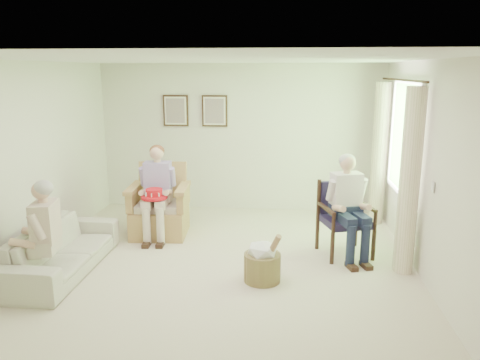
# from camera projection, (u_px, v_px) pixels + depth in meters

# --- Properties ---
(floor) EXTENTS (5.50, 5.50, 0.00)m
(floor) POSITION_uv_depth(u_px,v_px,m) (219.00, 269.00, 5.97)
(floor) COLOR beige
(floor) RESTS_ON ground
(back_wall) EXTENTS (5.00, 0.04, 2.60)m
(back_wall) POSITION_uv_depth(u_px,v_px,m) (240.00, 138.00, 8.34)
(back_wall) COLOR silver
(back_wall) RESTS_ON ground
(front_wall) EXTENTS (5.00, 0.04, 2.60)m
(front_wall) POSITION_uv_depth(u_px,v_px,m) (154.00, 258.00, 3.01)
(front_wall) COLOR silver
(front_wall) RESTS_ON ground
(left_wall) EXTENTS (0.04, 5.50, 2.60)m
(left_wall) POSITION_uv_depth(u_px,v_px,m) (22.00, 166.00, 5.92)
(left_wall) COLOR silver
(left_wall) RESTS_ON ground
(right_wall) EXTENTS (0.04, 5.50, 2.60)m
(right_wall) POSITION_uv_depth(u_px,v_px,m) (430.00, 174.00, 5.43)
(right_wall) COLOR silver
(right_wall) RESTS_ON ground
(ceiling) EXTENTS (5.00, 5.50, 0.02)m
(ceiling) POSITION_uv_depth(u_px,v_px,m) (216.00, 59.00, 5.38)
(ceiling) COLOR white
(ceiling) RESTS_ON back_wall
(window) EXTENTS (0.13, 2.50, 1.63)m
(window) POSITION_uv_depth(u_px,v_px,m) (404.00, 136.00, 6.53)
(window) COLOR #2D6B23
(window) RESTS_ON right_wall
(curtain_left) EXTENTS (0.34, 0.34, 2.30)m
(curtain_left) POSITION_uv_depth(u_px,v_px,m) (409.00, 182.00, 5.69)
(curtain_left) COLOR #F7E1C1
(curtain_left) RESTS_ON ground
(curtain_right) EXTENTS (0.34, 0.34, 2.30)m
(curtain_right) POSITION_uv_depth(u_px,v_px,m) (379.00, 154.00, 7.59)
(curtain_right) COLOR #F7E1C1
(curtain_right) RESTS_ON ground
(framed_print_left) EXTENTS (0.45, 0.05, 0.55)m
(framed_print_left) POSITION_uv_depth(u_px,v_px,m) (176.00, 111.00, 8.30)
(framed_print_left) COLOR #382114
(framed_print_left) RESTS_ON back_wall
(framed_print_right) EXTENTS (0.45, 0.05, 0.55)m
(framed_print_right) POSITION_uv_depth(u_px,v_px,m) (215.00, 111.00, 8.23)
(framed_print_right) COLOR #382114
(framed_print_right) RESTS_ON back_wall
(wicker_armchair) EXTENTS (0.85, 0.84, 1.08)m
(wicker_armchair) POSITION_uv_depth(u_px,v_px,m) (160.00, 212.00, 7.20)
(wicker_armchair) COLOR tan
(wicker_armchair) RESTS_ON ground
(wood_armchair) EXTENTS (0.64, 0.60, 0.98)m
(wood_armchair) POSITION_uv_depth(u_px,v_px,m) (345.00, 215.00, 6.42)
(wood_armchair) COLOR black
(wood_armchair) RESTS_ON ground
(sofa) EXTENTS (1.96, 0.77, 0.57)m
(sofa) POSITION_uv_depth(u_px,v_px,m) (62.00, 249.00, 5.86)
(sofa) COLOR beige
(sofa) RESTS_ON ground
(person_wicker) EXTENTS (0.40, 0.63, 1.37)m
(person_wicker) POSITION_uv_depth(u_px,v_px,m) (157.00, 185.00, 6.96)
(person_wicker) COLOR beige
(person_wicker) RESTS_ON ground
(person_dark) EXTENTS (0.40, 0.62, 1.37)m
(person_dark) POSITION_uv_depth(u_px,v_px,m) (347.00, 199.00, 6.20)
(person_dark) COLOR #1B233D
(person_dark) RESTS_ON ground
(person_sofa) EXTENTS (0.42, 0.62, 1.24)m
(person_sofa) POSITION_uv_depth(u_px,v_px,m) (40.00, 230.00, 5.34)
(person_sofa) COLOR beige
(person_sofa) RESTS_ON ground
(red_hat) EXTENTS (0.38, 0.38, 0.14)m
(red_hat) POSITION_uv_depth(u_px,v_px,m) (154.00, 195.00, 6.78)
(red_hat) COLOR red
(red_hat) RESTS_ON person_wicker
(hatbox) EXTENTS (0.59, 0.59, 0.65)m
(hatbox) POSITION_uv_depth(u_px,v_px,m) (262.00, 261.00, 5.59)
(hatbox) COLOR tan
(hatbox) RESTS_ON ground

